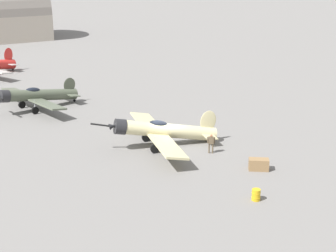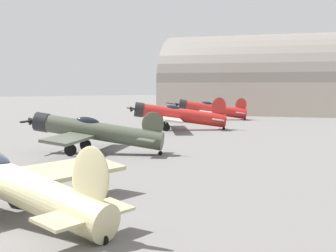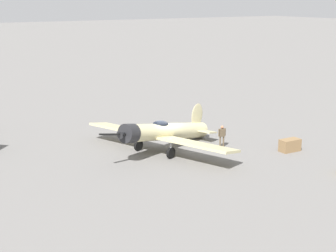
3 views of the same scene
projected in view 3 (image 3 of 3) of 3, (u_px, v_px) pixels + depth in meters
name	position (u px, v px, depth m)	size (l,w,h in m)	color
ground_plane	(168.00, 149.00, 38.20)	(400.00, 400.00, 0.00)	slate
airplane_foreground	(164.00, 132.00, 37.46)	(12.46, 10.84, 3.00)	beige
ground_crew_mechanic	(222.00, 134.00, 38.47)	(0.26, 0.66, 1.70)	brown
equipment_crate	(290.00, 145.00, 37.66)	(0.87, 1.57, 0.91)	olive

